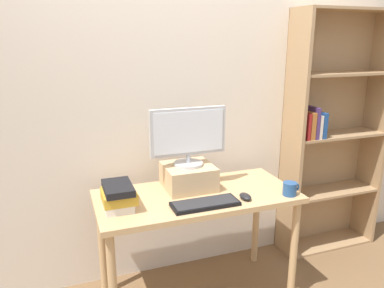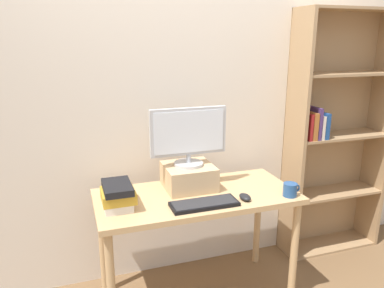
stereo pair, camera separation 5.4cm
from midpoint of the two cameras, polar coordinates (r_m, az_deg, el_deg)
back_wall at (r=2.72m, az=-3.21°, el=6.20°), size 7.00×0.08×2.60m
desk at (r=2.49m, az=0.09°, el=-9.68°), size 1.30×0.61×0.78m
bookshelf_unit at (r=3.27m, az=19.88°, el=1.48°), size 0.85×0.28×1.97m
riser_box at (r=2.53m, az=-1.18°, el=-4.97°), size 0.32×0.31×0.16m
computer_monitor at (r=2.44m, az=-1.21°, el=1.35°), size 0.51×0.20×0.39m
keyboard at (r=2.29m, az=1.32°, el=-9.09°), size 0.41×0.16×0.02m
computer_mouse at (r=2.39m, az=7.48°, el=-7.94°), size 0.06×0.10×0.04m
book_stack at (r=2.27m, az=-11.83°, el=-7.78°), size 0.19×0.26×0.15m
coffee_mug at (r=2.50m, az=14.10°, el=-6.63°), size 0.12×0.09×0.09m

